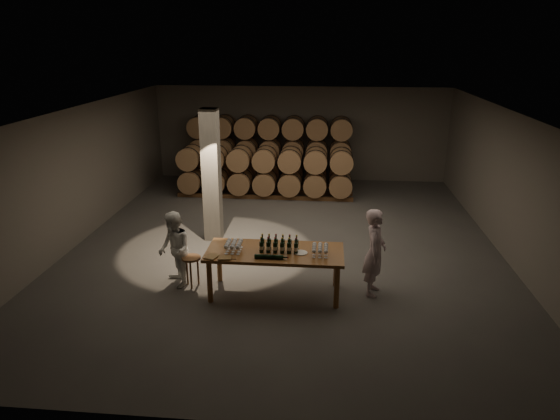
# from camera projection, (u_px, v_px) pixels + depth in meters

# --- Properties ---
(room) EXTENTS (12.00, 12.00, 12.00)m
(room) POSITION_uv_depth(u_px,v_px,m) (212.00, 176.00, 11.91)
(room) COLOR #524F4D
(room) RESTS_ON ground
(tasting_table) EXTENTS (2.60, 1.10, 0.90)m
(tasting_table) POSITION_uv_depth(u_px,v_px,m) (275.00, 256.00, 9.47)
(tasting_table) COLOR brown
(tasting_table) RESTS_ON ground
(barrel_stack_back) EXTENTS (5.48, 0.95, 2.31)m
(barrel_stack_back) POSITION_uv_depth(u_px,v_px,m) (270.00, 150.00, 16.68)
(barrel_stack_back) COLOR brown
(barrel_stack_back) RESTS_ON ground
(barrel_stack_front) EXTENTS (5.48, 0.95, 1.57)m
(barrel_stack_front) POSITION_uv_depth(u_px,v_px,m) (265.00, 171.00, 15.48)
(barrel_stack_front) COLOR brown
(barrel_stack_front) RESTS_ON ground
(bottle_cluster) EXTENTS (0.73, 0.23, 0.32)m
(bottle_cluster) POSITION_uv_depth(u_px,v_px,m) (279.00, 246.00, 9.38)
(bottle_cluster) COLOR black
(bottle_cluster) RESTS_ON tasting_table
(lying_bottles) EXTENTS (0.62, 0.08, 0.08)m
(lying_bottles) POSITION_uv_depth(u_px,v_px,m) (269.00, 257.00, 9.09)
(lying_bottles) COLOR black
(lying_bottles) RESTS_ON tasting_table
(glass_cluster_left) EXTENTS (0.31, 0.42, 0.19)m
(glass_cluster_left) POSITION_uv_depth(u_px,v_px,m) (234.00, 244.00, 9.41)
(glass_cluster_left) COLOR silver
(glass_cluster_left) RESTS_ON tasting_table
(glass_cluster_right) EXTENTS (0.30, 0.41, 0.17)m
(glass_cluster_right) POSITION_uv_depth(u_px,v_px,m) (320.00, 248.00, 9.27)
(glass_cluster_right) COLOR silver
(glass_cluster_right) RESTS_ON tasting_table
(plate) EXTENTS (0.25, 0.25, 0.01)m
(plate) POSITION_uv_depth(u_px,v_px,m) (301.00, 253.00, 9.34)
(plate) COLOR white
(plate) RESTS_ON tasting_table
(notebook_near) EXTENTS (0.26, 0.22, 0.03)m
(notebook_near) POSITION_uv_depth(u_px,v_px,m) (225.00, 258.00, 9.10)
(notebook_near) COLOR brown
(notebook_near) RESTS_ON tasting_table
(notebook_corner) EXTENTS (0.27, 0.30, 0.02)m
(notebook_corner) POSITION_uv_depth(u_px,v_px,m) (212.00, 257.00, 9.16)
(notebook_corner) COLOR brown
(notebook_corner) RESTS_ON tasting_table
(pen) EXTENTS (0.13, 0.01, 0.01)m
(pen) POSITION_uv_depth(u_px,v_px,m) (233.00, 259.00, 9.08)
(pen) COLOR black
(pen) RESTS_ON tasting_table
(stool) EXTENTS (0.38, 0.38, 0.63)m
(stool) POSITION_uv_depth(u_px,v_px,m) (191.00, 262.00, 9.87)
(stool) COLOR brown
(stool) RESTS_ON ground
(person_man) EXTENTS (0.53, 0.70, 1.72)m
(person_man) POSITION_uv_depth(u_px,v_px,m) (375.00, 252.00, 9.48)
(person_man) COLOR beige
(person_man) RESTS_ON ground
(person_woman) EXTENTS (0.88, 0.94, 1.54)m
(person_woman) POSITION_uv_depth(u_px,v_px,m) (174.00, 250.00, 9.83)
(person_woman) COLOR white
(person_woman) RESTS_ON ground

